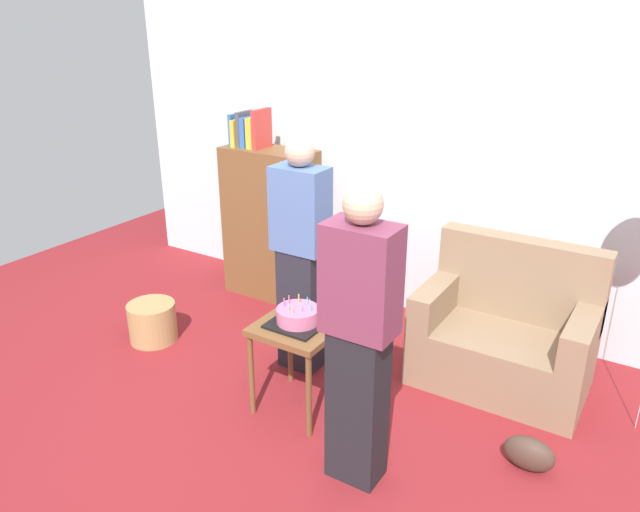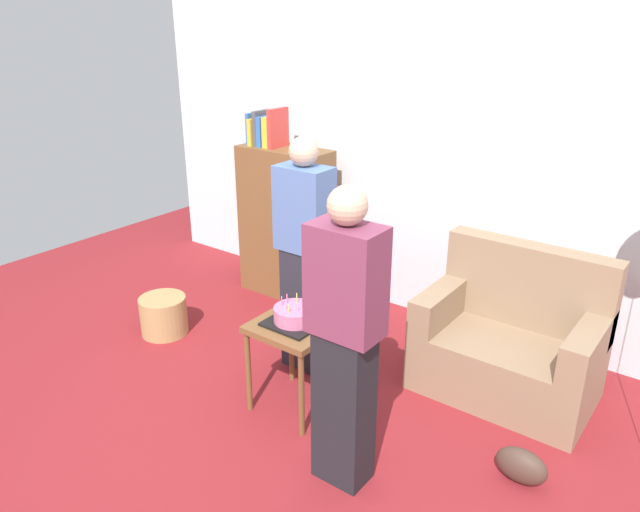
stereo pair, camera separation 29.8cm
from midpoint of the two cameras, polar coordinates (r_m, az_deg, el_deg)
name	(u,v)px [view 1 (the left image)]	position (r m, az deg, el deg)	size (l,w,h in m)	color
ground_plane	(294,450)	(3.68, -4.88, -17.76)	(8.00, 8.00, 0.00)	maroon
wall_back	(443,153)	(4.73, 9.72, 9.53)	(6.00, 0.10, 2.70)	silver
couch	(505,335)	(4.22, 15.06, -7.25)	(1.10, 0.70, 0.96)	#8C7054
bookshelf	(270,221)	(5.22, -6.34, 3.27)	(0.80, 0.36, 1.62)	brown
side_table	(298,337)	(3.74, -4.35, -7.64)	(0.48, 0.48, 0.59)	brown
birthday_cake	(298,317)	(3.67, -4.41, -5.74)	(0.32, 0.32, 0.17)	black
person_blowing_candles	(301,256)	(4.04, -3.92, -0.07)	(0.36, 0.22, 1.63)	#23232D
person_holding_cake	(359,340)	(3.04, 0.88, -7.95)	(0.36, 0.22, 1.63)	black
wicker_basket	(152,322)	(4.86, -17.16, -5.96)	(0.36, 0.36, 0.30)	#A88451
handbag	(529,454)	(3.63, 16.72, -17.40)	(0.28, 0.14, 0.20)	#473328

